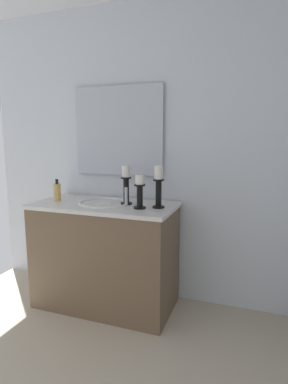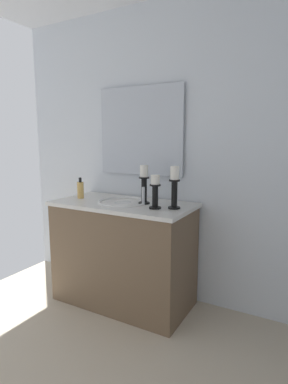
{
  "view_description": "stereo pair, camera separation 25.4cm",
  "coord_description": "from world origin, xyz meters",
  "px_view_note": "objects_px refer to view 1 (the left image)",
  "views": [
    {
      "loc": [
        1.19,
        1.01,
        1.35
      ],
      "look_at": [
        -0.26,
        0.48,
        1.09
      ],
      "focal_mm": 29.02,
      "sensor_mm": 36.0,
      "label": 1
    },
    {
      "loc": [
        1.09,
        1.24,
        1.35
      ],
      "look_at": [
        -0.26,
        0.48,
        1.09
      ],
      "focal_mm": 29.02,
      "sensor_mm": 36.0,
      "label": 2
    }
  ],
  "objects_px": {
    "candle_holder_tall": "(159,186)",
    "sink_basin": "(104,208)",
    "mirror": "(118,131)",
    "candle_holder_mid": "(126,184)",
    "soap_bottle": "(57,192)",
    "candle_holder_short": "(140,191)",
    "vanity_cabinet": "(105,254)"
  },
  "relations": [
    {
      "from": "candle_holder_tall",
      "to": "candle_holder_mid",
      "type": "xyz_separation_m",
      "value": [
        -0.05,
        -0.28,
        -0.0
      ]
    },
    {
      "from": "candle_holder_tall",
      "to": "candle_holder_mid",
      "type": "distance_m",
      "value": 0.28
    },
    {
      "from": "sink_basin",
      "to": "candle_holder_tall",
      "type": "height_order",
      "value": "candle_holder_tall"
    },
    {
      "from": "soap_bottle",
      "to": "sink_basin",
      "type": "bearing_deg",
      "value": 93.36
    },
    {
      "from": "vanity_cabinet",
      "to": "mirror",
      "type": "height_order",
      "value": "mirror"
    },
    {
      "from": "sink_basin",
      "to": "candle_holder_tall",
      "type": "relative_size",
      "value": 1.29
    },
    {
      "from": "vanity_cabinet",
      "to": "soap_bottle",
      "type": "relative_size",
      "value": 6.36
    },
    {
      "from": "candle_holder_tall",
      "to": "candle_holder_short",
      "type": "distance_m",
      "value": 0.15
    },
    {
      "from": "candle_holder_short",
      "to": "mirror",
      "type": "bearing_deg",
      "value": -136.9
    },
    {
      "from": "vanity_cabinet",
      "to": "candle_holder_tall",
      "type": "distance_m",
      "value": 0.75
    },
    {
      "from": "vanity_cabinet",
      "to": "candle_holder_tall",
      "type": "relative_size",
      "value": 3.67
    },
    {
      "from": "mirror",
      "to": "candle_holder_tall",
      "type": "relative_size",
      "value": 2.55
    },
    {
      "from": "vanity_cabinet",
      "to": "candle_holder_short",
      "type": "distance_m",
      "value": 0.65
    },
    {
      "from": "sink_basin",
      "to": "soap_bottle",
      "type": "height_order",
      "value": "soap_bottle"
    },
    {
      "from": "candle_holder_mid",
      "to": "soap_bottle",
      "type": "distance_m",
      "value": 0.6
    },
    {
      "from": "candle_holder_tall",
      "to": "soap_bottle",
      "type": "xyz_separation_m",
      "value": [
        0.02,
        -0.87,
        -0.09
      ]
    },
    {
      "from": "sink_basin",
      "to": "soap_bottle",
      "type": "distance_m",
      "value": 0.43
    },
    {
      "from": "mirror",
      "to": "soap_bottle",
      "type": "distance_m",
      "value": 0.72
    },
    {
      "from": "sink_basin",
      "to": "mirror",
      "type": "relative_size",
      "value": 0.51
    },
    {
      "from": "candle_holder_mid",
      "to": "vanity_cabinet",
      "type": "bearing_deg",
      "value": -76.96
    },
    {
      "from": "vanity_cabinet",
      "to": "soap_bottle",
      "type": "height_order",
      "value": "soap_bottle"
    },
    {
      "from": "vanity_cabinet",
      "to": "mirror",
      "type": "bearing_deg",
      "value": 179.99
    },
    {
      "from": "candle_holder_mid",
      "to": "soap_bottle",
      "type": "height_order",
      "value": "candle_holder_mid"
    },
    {
      "from": "mirror",
      "to": "candle_holder_short",
      "type": "relative_size",
      "value": 3.21
    },
    {
      "from": "soap_bottle",
      "to": "vanity_cabinet",
      "type": "bearing_deg",
      "value": 93.37
    },
    {
      "from": "mirror",
      "to": "candle_holder_tall",
      "type": "distance_m",
      "value": 0.67
    },
    {
      "from": "mirror",
      "to": "candle_holder_mid",
      "type": "relative_size",
      "value": 2.62
    },
    {
      "from": "candle_holder_short",
      "to": "candle_holder_mid",
      "type": "relative_size",
      "value": 0.81
    },
    {
      "from": "mirror",
      "to": "candle_holder_tall",
      "type": "bearing_deg",
      "value": 57.8
    },
    {
      "from": "candle_holder_tall",
      "to": "sink_basin",
      "type": "bearing_deg",
      "value": -90.62
    },
    {
      "from": "vanity_cabinet",
      "to": "candle_holder_short",
      "type": "xyz_separation_m",
      "value": [
        0.07,
        0.33,
        0.56
      ]
    },
    {
      "from": "candle_holder_short",
      "to": "soap_bottle",
      "type": "xyz_separation_m",
      "value": [
        -0.05,
        -0.75,
        -0.05
      ]
    }
  ]
}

